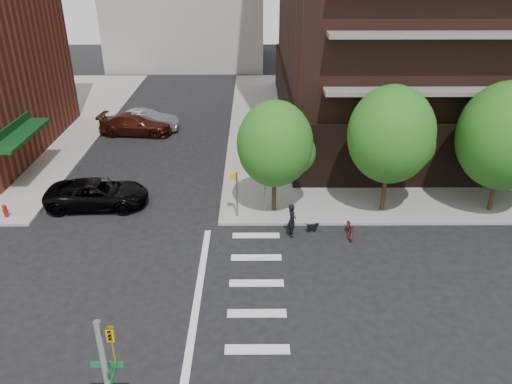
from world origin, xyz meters
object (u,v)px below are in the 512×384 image
object	(u,v)px
parked_car_maroon	(136,124)
scooter	(350,228)
parked_car_silver	(147,121)
fire_hydrant	(5,210)
dog_walker	(292,220)
parked_car_black	(97,194)

from	to	relation	value
parked_car_maroon	scooter	bearing A→B (deg)	-132.06
parked_car_silver	scooter	bearing A→B (deg)	-141.05
parked_car_maroon	scooter	xyz separation A→B (m)	(14.04, -15.24, -0.38)
parked_car_silver	scooter	xyz separation A→B (m)	(13.36, -16.06, -0.39)
fire_hydrant	dog_walker	xyz separation A→B (m)	(15.31, -1.80, 0.35)
fire_hydrant	scooter	world-z (taller)	fire_hydrant
parked_car_maroon	parked_car_black	bearing A→B (deg)	-173.06
parked_car_silver	parked_car_maroon	bearing A→B (deg)	139.50
fire_hydrant	scooter	xyz separation A→B (m)	(18.28, -1.82, -0.12)
parked_car_maroon	fire_hydrant	bearing A→B (deg)	167.76
fire_hydrant	scooter	size ratio (longest dim) A/B	0.44
scooter	dog_walker	world-z (taller)	dog_walker
parked_car_black	scooter	bearing A→B (deg)	-105.70
fire_hydrant	parked_car_maroon	world-z (taller)	parked_car_maroon
scooter	parked_car_black	bearing A→B (deg)	168.85
parked_car_silver	scooter	world-z (taller)	parked_car_silver
parked_car_silver	dog_walker	bearing A→B (deg)	-147.86
parked_car_black	dog_walker	bearing A→B (deg)	-109.14
parked_car_maroon	scooter	distance (m)	20.72
fire_hydrant	parked_car_black	size ratio (longest dim) A/B	0.13
fire_hydrant	parked_car_maroon	xyz separation A→B (m)	(4.24, 13.42, 0.26)
fire_hydrant	parked_car_silver	bearing A→B (deg)	70.95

